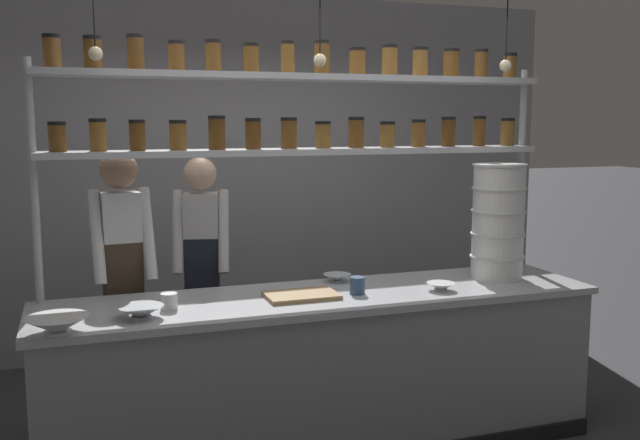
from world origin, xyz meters
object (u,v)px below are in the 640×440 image
Objects in this scene: prep_bowl_near_right at (141,312)px; chef_left at (123,273)px; serving_cup_by_board at (169,301)px; prep_bowl_center_front at (337,278)px; prep_bowl_center_back at (441,287)px; container_stack at (498,221)px; spice_shelf_unit at (305,119)px; chef_center at (202,266)px; prep_bowl_near_left at (57,325)px; serving_cup_front at (357,285)px; cutting_board at (301,295)px.

chef_left is at bearing 92.73° from prep_bowl_near_right.
prep_bowl_center_front is at bearing 16.23° from serving_cup_by_board.
chef_left is 1.29m from prep_bowl_center_front.
container_stack is at bearing 20.15° from prep_bowl_center_back.
prep_bowl_near_right is (-1.03, -0.49, -0.96)m from spice_shelf_unit.
chef_center is (0.51, 0.23, -0.04)m from chef_left.
spice_shelf_unit is 18.36× the size of prep_bowl_center_back.
spice_shelf_unit is at bearing -17.99° from chef_left.
spice_shelf_unit is 0.99m from prep_bowl_center_front.
container_stack is (1.72, -0.77, 0.32)m from chef_center.
prep_bowl_near_left is at bearing -160.65° from prep_bowl_near_right.
prep_bowl_center_front is at bearing -18.51° from chef_left.
chef_left is at bearing 166.40° from container_stack.
container_stack is (2.24, -0.54, 0.28)m from chef_left.
serving_cup_by_board reaches higher than prep_bowl_near_left.
spice_shelf_unit is at bearing -27.55° from chef_center.
prep_bowl_near_left is (-1.42, -0.63, -0.96)m from spice_shelf_unit.
chef_center is 18.87× the size of serving_cup_by_board.
chef_center is 1.55m from prep_bowl_center_back.
chef_left reaches higher than serving_cup_by_board.
prep_bowl_near_right is at bearing -140.43° from serving_cup_by_board.
chef_left is at bearing 68.01° from prep_bowl_near_left.
prep_bowl_near_right is (-1.71, -0.02, 0.01)m from prep_bowl_center_back.
prep_bowl_center_front reaches higher than prep_bowl_center_back.
prep_bowl_near_right reaches higher than prep_bowl_center_back.
serving_cup_by_board is at bearing -157.22° from spice_shelf_unit.
spice_shelf_unit is 34.84× the size of serving_cup_by_board.
prep_bowl_center_back is (-0.49, -0.18, -0.34)m from container_stack.
spice_shelf_unit is 17.87× the size of prep_bowl_center_front.
chef_left is 0.75m from prep_bowl_near_right.
container_stack is at bearing -18.29° from chef_left.
container_stack is (1.17, -0.29, -0.64)m from spice_shelf_unit.
serving_cup_front is at bearing -31.72° from chef_left.
chef_left reaches higher than serving_cup_front.
prep_bowl_near_left is at bearing -154.07° from serving_cup_by_board.
serving_cup_by_board is at bearing 178.86° from serving_cup_front.
container_stack is at bearing 5.66° from serving_cup_front.
prep_bowl_near_right is (-0.89, -0.14, 0.02)m from cutting_board.
prep_bowl_center_front is (0.33, 0.30, 0.01)m from cutting_board.
prep_bowl_near_left is 1.71m from prep_bowl_center_front.
spice_shelf_unit reaches higher than prep_bowl_near_right.
prep_bowl_center_front is (0.19, -0.06, -0.97)m from spice_shelf_unit.
container_stack is at bearing -13.31° from prep_bowl_center_front.
prep_bowl_near_left is (-2.59, -0.34, -0.32)m from container_stack.
prep_bowl_center_back is (2.10, 0.16, -0.02)m from prep_bowl_near_left.
chef_left is 1.40m from serving_cup_front.
spice_shelf_unit reaches higher than cutting_board.
prep_bowl_near_left is at bearing -172.46° from container_stack.
cutting_board is at bearing -38.14° from chef_left.
prep_bowl_center_front is 1.03× the size of prep_bowl_center_back.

